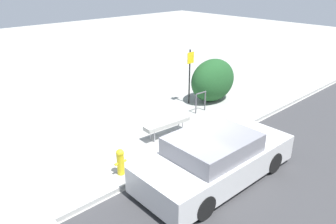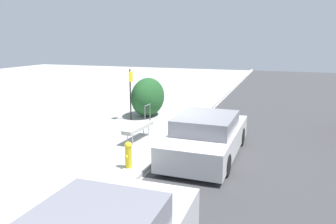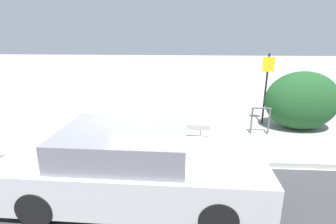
{
  "view_description": "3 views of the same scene",
  "coord_description": "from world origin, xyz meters",
  "px_view_note": "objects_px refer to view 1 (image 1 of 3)",
  "views": [
    {
      "loc": [
        -6.19,
        -5.95,
        5.11
      ],
      "look_at": [
        0.72,
        1.49,
        0.8
      ],
      "focal_mm": 35.0,
      "sensor_mm": 36.0,
      "label": 1
    },
    {
      "loc": [
        -9.89,
        -3.44,
        3.59
      ],
      "look_at": [
        1.96,
        0.7,
        0.8
      ],
      "focal_mm": 35.0,
      "sensor_mm": 36.0,
      "label": 2
    },
    {
      "loc": [
        0.69,
        -5.52,
        2.93
      ],
      "look_at": [
        0.25,
        1.37,
        0.83
      ],
      "focal_mm": 28.0,
      "sensor_mm": 36.0,
      "label": 3
    }
  ],
  "objects_px": {
    "sign_post": "(190,72)",
    "fire_hydrant": "(120,161)",
    "parked_car_near": "(215,158)",
    "bike_rack": "(201,100)",
    "bench": "(167,123)"
  },
  "relations": [
    {
      "from": "sign_post",
      "to": "parked_car_near",
      "type": "xyz_separation_m",
      "value": [
        -3.52,
        -4.31,
        -0.76
      ]
    },
    {
      "from": "bench",
      "to": "parked_car_near",
      "type": "distance_m",
      "value": 2.82
    },
    {
      "from": "sign_post",
      "to": "parked_car_near",
      "type": "height_order",
      "value": "sign_post"
    },
    {
      "from": "sign_post",
      "to": "fire_hydrant",
      "type": "bearing_deg",
      "value": -155.15
    },
    {
      "from": "parked_car_near",
      "to": "bike_rack",
      "type": "bearing_deg",
      "value": 47.69
    },
    {
      "from": "bench",
      "to": "bike_rack",
      "type": "bearing_deg",
      "value": 19.6
    },
    {
      "from": "sign_post",
      "to": "parked_car_near",
      "type": "distance_m",
      "value": 5.62
    },
    {
      "from": "bench",
      "to": "fire_hydrant",
      "type": "relative_size",
      "value": 2.28
    },
    {
      "from": "fire_hydrant",
      "to": "bike_rack",
      "type": "bearing_deg",
      "value": 16.7
    },
    {
      "from": "bike_rack",
      "to": "parked_car_near",
      "type": "height_order",
      "value": "parked_car_near"
    },
    {
      "from": "bench",
      "to": "parked_car_near",
      "type": "height_order",
      "value": "parked_car_near"
    },
    {
      "from": "bench",
      "to": "sign_post",
      "type": "xyz_separation_m",
      "value": [
        2.75,
        1.61,
        0.92
      ]
    },
    {
      "from": "fire_hydrant",
      "to": "parked_car_near",
      "type": "xyz_separation_m",
      "value": [
        1.72,
        -1.88,
        0.21
      ]
    },
    {
      "from": "bench",
      "to": "bike_rack",
      "type": "relative_size",
      "value": 2.12
    },
    {
      "from": "bench",
      "to": "fire_hydrant",
      "type": "distance_m",
      "value": 2.62
    }
  ]
}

